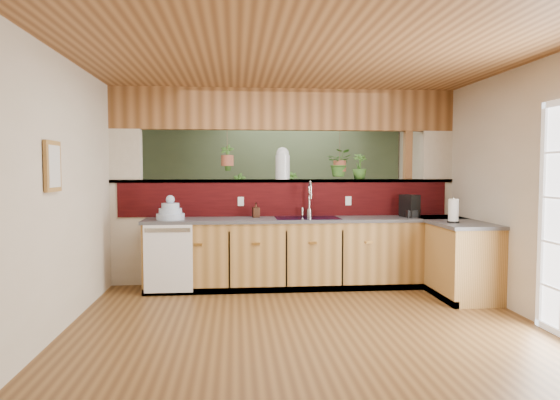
{
  "coord_description": "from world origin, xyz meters",
  "views": [
    {
      "loc": [
        -0.67,
        -5.36,
        1.52
      ],
      "look_at": [
        -0.13,
        0.7,
        1.15
      ],
      "focal_mm": 32.0,
      "sensor_mm": 36.0,
      "label": 1
    }
  ],
  "objects": [
    {
      "name": "ceiling",
      "position": [
        0.0,
        0.0,
        2.6
      ],
      "size": [
        4.6,
        7.0,
        0.01
      ],
      "primitive_type": "cube",
      "color": "brown",
      "rests_on": "ground"
    },
    {
      "name": "shelf_plant_b",
      "position": [
        0.28,
        3.25,
        1.25
      ],
      "size": [
        0.32,
        0.32,
        0.47
      ],
      "primitive_type": "imported",
      "rotation": [
        0.0,
        0.0,
        0.26
      ],
      "color": "#315F21",
      "rests_on": "shelving_console"
    },
    {
      "name": "dish_stack",
      "position": [
        -1.48,
        0.91,
        0.99
      ],
      "size": [
        0.35,
        0.35,
        0.31
      ],
      "color": "#A6BAD7",
      "rests_on": "countertop"
    },
    {
      "name": "floor_plant",
      "position": [
        0.82,
        2.71,
        0.39
      ],
      "size": [
        0.86,
        0.8,
        0.78
      ],
      "primitive_type": "imported",
      "rotation": [
        0.0,
        0.0,
        0.32
      ],
      "color": "#315F21",
      "rests_on": "ground"
    },
    {
      "name": "shelf_plant_a",
      "position": [
        -0.6,
        3.25,
        1.24
      ],
      "size": [
        0.28,
        0.23,
        0.45
      ],
      "primitive_type": "imported",
      "rotation": [
        0.0,
        0.0,
        -0.35
      ],
      "color": "#315F21",
      "rests_on": "shelving_console"
    },
    {
      "name": "countertop",
      "position": [
        0.84,
        0.87,
        0.45
      ],
      "size": [
        4.14,
        1.52,
        0.9
      ],
      "color": "olive",
      "rests_on": "ground"
    },
    {
      "name": "navy_sink",
      "position": [
        0.25,
        0.98,
        0.82
      ],
      "size": [
        0.82,
        0.5,
        0.18
      ],
      "color": "black",
      "rests_on": "countertop"
    },
    {
      "name": "glass_jar",
      "position": [
        -0.03,
        1.35,
        1.61
      ],
      "size": [
        0.19,
        0.19,
        0.43
      ],
      "color": "silver",
      "rests_on": "pass_through_ledge"
    },
    {
      "name": "header_beam",
      "position": [
        0.0,
        1.35,
        2.33
      ],
      "size": [
        4.6,
        0.15,
        0.55
      ],
      "primitive_type": "cube",
      "color": "brown",
      "rests_on": "ground"
    },
    {
      "name": "hanging_plant_a",
      "position": [
        -0.78,
        1.35,
        1.79
      ],
      "size": [
        0.22,
        0.18,
        0.48
      ],
      "color": "brown",
      "rests_on": "header_beam"
    },
    {
      "name": "soap_dispenser",
      "position": [
        -0.41,
        1.1,
        1.0
      ],
      "size": [
        0.1,
        0.1,
        0.19
      ],
      "primitive_type": "imported",
      "rotation": [
        0.0,
        0.0,
        0.19
      ],
      "color": "#361E13",
      "rests_on": "countertop"
    },
    {
      "name": "sage_backwall",
      "position": [
        0.0,
        3.48,
        1.3
      ],
      "size": [
        4.55,
        0.02,
        2.55
      ],
      "primitive_type": "cube",
      "color": "#4A5E40",
      "rests_on": "ground"
    },
    {
      "name": "pass_through_partition",
      "position": [
        0.03,
        1.35,
        1.19
      ],
      "size": [
        4.6,
        0.21,
        2.6
      ],
      "color": "beige",
      "rests_on": "ground"
    },
    {
      "name": "wall_right",
      "position": [
        2.3,
        0.0,
        1.3
      ],
      "size": [
        0.02,
        7.0,
        2.6
      ],
      "primitive_type": "cube",
      "color": "beige",
      "rests_on": "ground"
    },
    {
      "name": "ledge_plant_right",
      "position": [
        1.02,
        1.35,
        1.56
      ],
      "size": [
        0.22,
        0.22,
        0.35
      ],
      "primitive_type": "imported",
      "rotation": [
        0.0,
        0.0,
        0.12
      ],
      "color": "#315F21",
      "rests_on": "pass_through_ledge"
    },
    {
      "name": "faucet",
      "position": [
        0.3,
        1.13,
        1.16
      ],
      "size": [
        0.21,
        0.21,
        0.48
      ],
      "color": "#B7B7B2",
      "rests_on": "countertop"
    },
    {
      "name": "paper_towel",
      "position": [
        1.87,
        0.26,
        1.04
      ],
      "size": [
        0.14,
        0.14,
        0.3
      ],
      "color": "black",
      "rests_on": "countertop"
    },
    {
      "name": "ground",
      "position": [
        0.0,
        0.0,
        0.0
      ],
      "size": [
        4.6,
        7.0,
        0.01
      ],
      "primitive_type": "cube",
      "color": "brown",
      "rests_on": "ground"
    },
    {
      "name": "wall_back",
      "position": [
        0.0,
        3.5,
        1.3
      ],
      "size": [
        4.6,
        0.02,
        2.6
      ],
      "primitive_type": "cube",
      "color": "beige",
      "rests_on": "ground"
    },
    {
      "name": "wall_left",
      "position": [
        -2.3,
        0.0,
        1.3
      ],
      "size": [
        0.02,
        7.0,
        2.6
      ],
      "primitive_type": "cube",
      "color": "beige",
      "rests_on": "ground"
    },
    {
      "name": "shelving_console",
      "position": [
        -0.13,
        3.25,
        0.5
      ],
      "size": [
        1.6,
        0.69,
        1.03
      ],
      "primitive_type": "cube",
      "rotation": [
        0.0,
        0.0,
        -0.18
      ],
      "color": "black",
      "rests_on": "ground"
    },
    {
      "name": "pass_through_ledge",
      "position": [
        0.0,
        1.35,
        1.37
      ],
      "size": [
        4.6,
        0.21,
        0.04
      ],
      "primitive_type": "cube",
      "color": "brown",
      "rests_on": "ground"
    },
    {
      "name": "framed_print",
      "position": [
        -2.27,
        -0.8,
        1.55
      ],
      "size": [
        0.04,
        0.35,
        0.45
      ],
      "color": "olive",
      "rests_on": "wall_left"
    },
    {
      "name": "dishwasher",
      "position": [
        -1.48,
        0.66,
        0.46
      ],
      "size": [
        0.58,
        0.03,
        0.82
      ],
      "color": "white",
      "rests_on": "ground"
    },
    {
      "name": "coffee_maker",
      "position": [
        1.6,
        0.97,
        1.03
      ],
      "size": [
        0.16,
        0.26,
        0.29
      ],
      "rotation": [
        0.0,
        0.0,
        0.33
      ],
      "color": "black",
      "rests_on": "countertop"
    },
    {
      "name": "hanging_plant_b",
      "position": [
        0.75,
        1.35,
        1.77
      ],
      "size": [
        0.41,
        0.38,
        0.55
      ],
      "color": "brown",
      "rests_on": "header_beam"
    },
    {
      "name": "wall_front",
      "position": [
        0.0,
        -3.5,
        1.3
      ],
      "size": [
        4.6,
        0.02,
        2.6
      ],
      "primitive_type": "cube",
      "color": "beige",
      "rests_on": "ground"
    }
  ]
}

